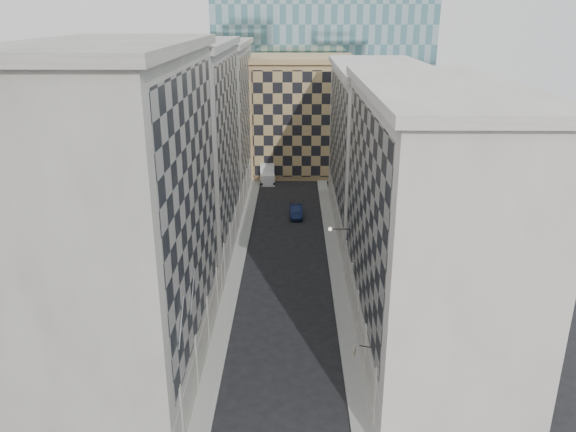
{
  "coord_description": "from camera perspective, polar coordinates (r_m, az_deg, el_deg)",
  "views": [
    {
      "loc": [
        0.75,
        -25.05,
        25.31
      ],
      "look_at": [
        0.36,
        12.7,
        11.59
      ],
      "focal_mm": 35.0,
      "sensor_mm": 36.0,
      "label": 1
    }
  ],
  "objects": [
    {
      "name": "sidewalk_west",
      "position": [
        60.85,
        -5.13,
        -4.62
      ],
      "size": [
        1.5,
        100.0,
        0.15
      ],
      "primitive_type": "cube",
      "color": "gray",
      "rests_on": "ground"
    },
    {
      "name": "sidewalk_east",
      "position": [
        60.72,
        4.81,
        -4.66
      ],
      "size": [
        1.5,
        100.0,
        0.15
      ],
      "primitive_type": "cube",
      "color": "gray",
      "rests_on": "ground"
    },
    {
      "name": "bldg_left_a",
      "position": [
        40.2,
        -16.26,
        -0.46
      ],
      "size": [
        10.8,
        22.8,
        23.7
      ],
      "color": "gray",
      "rests_on": "ground"
    },
    {
      "name": "bldg_left_b",
      "position": [
        60.83,
        -10.51,
        6.34
      ],
      "size": [
        10.8,
        22.8,
        22.7
      ],
      "color": "gray",
      "rests_on": "ground"
    },
    {
      "name": "bldg_left_c",
      "position": [
        82.17,
        -7.66,
        9.64
      ],
      "size": [
        10.8,
        22.8,
        21.7
      ],
      "color": "gray",
      "rests_on": "ground"
    },
    {
      "name": "bldg_right_a",
      "position": [
        43.94,
        13.88,
        -0.58
      ],
      "size": [
        10.8,
        26.8,
        20.7
      ],
      "color": "#B5AEA6",
      "rests_on": "ground"
    },
    {
      "name": "bldg_right_b",
      "position": [
        69.55,
        9.03,
        6.88
      ],
      "size": [
        10.8,
        28.8,
        19.7
      ],
      "color": "#B5AEA6",
      "rests_on": "ground"
    },
    {
      "name": "tan_block",
      "position": [
        94.3,
        1.37,
        10.27
      ],
      "size": [
        16.8,
        14.8,
        18.8
      ],
      "color": "tan",
      "rests_on": "ground"
    },
    {
      "name": "church_tower",
      "position": [
        107.06,
        0.21,
        20.85
      ],
      "size": [
        7.2,
        7.2,
        51.5
      ],
      "color": "#2C2622",
      "rests_on": "ground"
    },
    {
      "name": "flagpoles_left",
      "position": [
        36.16,
        -10.2,
        -8.98
      ],
      "size": [
        0.1,
        6.33,
        2.33
      ],
      "color": "gray",
      "rests_on": "ground"
    },
    {
      "name": "bracket_lamp",
      "position": [
        52.76,
        4.5,
        -1.33
      ],
      "size": [
        1.98,
        0.36,
        0.36
      ],
      "color": "black",
      "rests_on": "ground"
    },
    {
      "name": "box_truck",
      "position": [
        89.19,
        -2.14,
        4.34
      ],
      "size": [
        2.67,
        5.6,
        2.98
      ],
      "rotation": [
        0.0,
        0.0,
        0.09
      ],
      "color": "white",
      "rests_on": "ground"
    },
    {
      "name": "dark_car",
      "position": [
        73.65,
        0.83,
        0.5
      ],
      "size": [
        1.76,
        4.67,
        1.52
      ],
      "primitive_type": "imported",
      "rotation": [
        0.0,
        0.0,
        0.03
      ],
      "color": "#111C3E",
      "rests_on": "ground"
    },
    {
      "name": "shop_sign",
      "position": [
        39.14,
        6.86,
        -13.46
      ],
      "size": [
        1.21,
        0.68,
        0.77
      ],
      "rotation": [
        0.0,
        0.0,
        -0.28
      ],
      "color": "black",
      "rests_on": "ground"
    }
  ]
}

